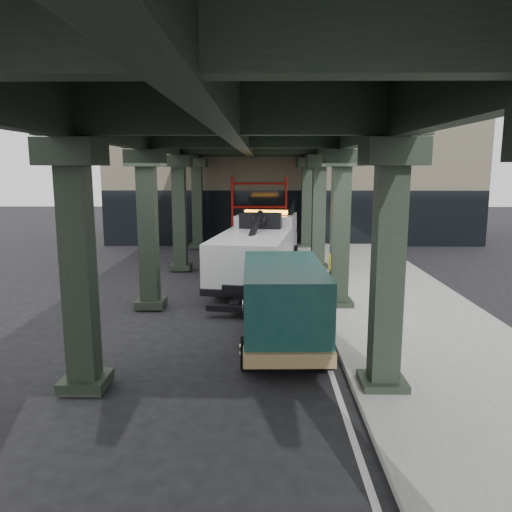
{
  "coord_description": "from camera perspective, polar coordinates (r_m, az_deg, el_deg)",
  "views": [
    {
      "loc": [
        0.18,
        -13.47,
        4.46
      ],
      "look_at": [
        -0.02,
        2.11,
        1.7
      ],
      "focal_mm": 35.0,
      "sensor_mm": 36.0,
      "label": 1
    }
  ],
  "objects": [
    {
      "name": "viaduct",
      "position": [
        15.51,
        -1.45,
        13.74
      ],
      "size": [
        7.4,
        32.0,
        6.4
      ],
      "color": "black",
      "rests_on": "ground"
    },
    {
      "name": "lane_stripe",
      "position": [
        16.17,
        6.14,
        -6.0
      ],
      "size": [
        0.12,
        38.0,
        0.01
      ],
      "primitive_type": "cube",
      "color": "silver",
      "rests_on": "ground"
    },
    {
      "name": "towed_van",
      "position": [
        12.71,
        3.06,
        -5.11
      ],
      "size": [
        2.22,
        5.27,
        2.12
      ],
      "rotation": [
        0.0,
        0.0,
        0.02
      ],
      "color": "#0F3834",
      "rests_on": "ground"
    },
    {
      "name": "tow_truck",
      "position": [
        19.63,
        0.37,
        1.01
      ],
      "size": [
        3.56,
        8.84,
        2.82
      ],
      "rotation": [
        0.0,
        0.0,
        -0.15
      ],
      "color": "black",
      "rests_on": "ground"
    },
    {
      "name": "scaffolding",
      "position": [
        28.21,
        0.37,
        5.26
      ],
      "size": [
        3.08,
        0.88,
        4.0
      ],
      "color": "red",
      "rests_on": "ground"
    },
    {
      "name": "building",
      "position": [
        33.52,
        3.9,
        9.23
      ],
      "size": [
        22.0,
        10.0,
        8.0
      ],
      "primitive_type": "cube",
      "color": "#C6B793",
      "rests_on": "ground"
    },
    {
      "name": "sidewalk",
      "position": [
        16.65,
        15.83,
        -5.62
      ],
      "size": [
        5.0,
        40.0,
        0.15
      ],
      "primitive_type": "cube",
      "color": "gray",
      "rests_on": "ground"
    },
    {
      "name": "ground",
      "position": [
        14.19,
        -0.02,
        -8.28
      ],
      "size": [
        90.0,
        90.0,
        0.0
      ],
      "primitive_type": "plane",
      "color": "black",
      "rests_on": "ground"
    }
  ]
}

